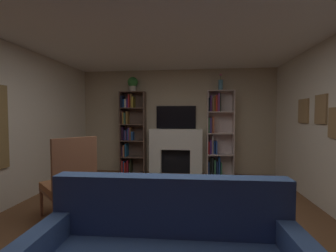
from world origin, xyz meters
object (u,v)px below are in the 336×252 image
fireplace (176,150)px  bookshelf_right (217,134)px  tv (176,117)px  potted_plant (133,83)px  bookshelf_left (131,132)px  vase_with_flowers (221,84)px  armchair (70,180)px

fireplace → bookshelf_right: bearing=0.4°
tv → potted_plant: 1.34m
fireplace → tv: size_ratio=1.43×
fireplace → tv: 0.80m
tv → bookshelf_left: size_ratio=0.48×
vase_with_flowers → fireplace: bearing=178.8°
fireplace → armchair: 2.83m
tv → potted_plant: (-1.05, -0.12, 0.82)m
vase_with_flowers → tv: bearing=173.5°
tv → potted_plant: potted_plant is taller
bookshelf_left → vase_with_flowers: 2.45m
potted_plant → vase_with_flowers: vase_with_flowers is taller
fireplace → armchair: armchair is taller
potted_plant → armchair: 3.03m
potted_plant → bookshelf_left: bearing=154.1°
bookshelf_right → armchair: size_ratio=1.76×
potted_plant → bookshelf_right: bearing=0.8°
bookshelf_left → potted_plant: 1.19m
vase_with_flowers → bookshelf_left: bearing=179.1°
fireplace → bookshelf_right: bookshelf_right is taller
fireplace → armchair: bearing=-115.7°
potted_plant → vase_with_flowers: (2.10, 0.00, -0.05)m
tv → bookshelf_left: bookshelf_left is taller
potted_plant → armchair: size_ratio=0.32×
tv → vase_with_flowers: size_ratio=2.44×
tv → bookshelf_right: size_ratio=0.48×
tv → vase_with_flowers: (1.05, -0.12, 0.77)m
bookshelf_right → potted_plant: 2.37m
fireplace → bookshelf_left: 1.20m
vase_with_flowers → armchair: size_ratio=0.35×
potted_plant → tv: bearing=6.5°
armchair → vase_with_flowers: bearing=48.0°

